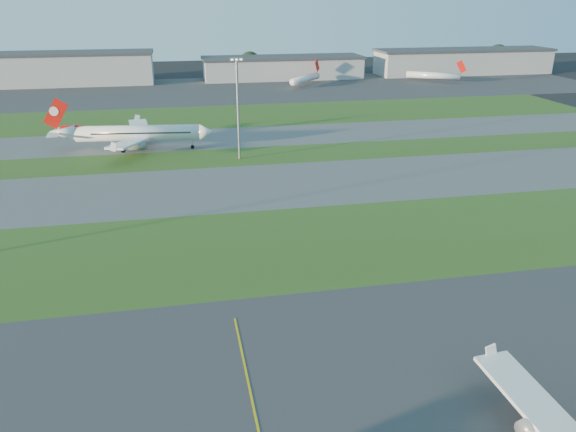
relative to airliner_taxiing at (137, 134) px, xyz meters
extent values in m
cube|color=#39551C|center=(11.60, -70.98, -4.58)|extent=(300.00, 34.00, 0.01)
cube|color=#515154|center=(11.60, -37.98, -4.58)|extent=(300.00, 32.00, 0.01)
cube|color=#39551C|center=(11.60, -12.98, -4.58)|extent=(300.00, 18.00, 0.01)
cube|color=#515154|center=(11.60, 9.02, -4.58)|extent=(300.00, 26.00, 0.01)
cube|color=#39551C|center=(11.60, 42.02, -4.58)|extent=(300.00, 40.00, 0.01)
cube|color=#333335|center=(11.60, 102.02, -4.58)|extent=(400.00, 80.00, 0.01)
cube|color=white|center=(42.92, -118.70, -1.23)|extent=(5.05, 13.88, 1.40)
cylinder|color=gray|center=(42.25, -121.02, -2.22)|extent=(4.27, 3.17, 2.09)
cylinder|color=white|center=(0.40, -0.05, 0.13)|extent=(33.95, 8.28, 4.27)
cube|color=red|center=(-20.77, 2.51, 5.85)|extent=(7.28, 1.26, 8.50)
cube|color=white|center=(0.36, 9.00, -0.43)|extent=(7.10, 17.33, 1.73)
cube|color=white|center=(-1.79, -8.83, -0.43)|extent=(10.72, 17.53, 1.73)
cylinder|color=gray|center=(1.74, 6.35, -1.67)|extent=(4.99, 3.13, 2.58)
cylinder|color=gray|center=(0.18, -6.58, -1.67)|extent=(4.99, 3.13, 2.58)
cylinder|color=white|center=(72.42, 106.20, -1.39)|extent=(18.98, 22.12, 3.20)
cube|color=red|center=(80.67, 116.24, 3.41)|extent=(3.52, 4.19, 6.16)
cylinder|color=white|center=(136.92, 105.13, -1.39)|extent=(23.50, 16.93, 3.20)
cube|color=red|center=(147.79, 98.01, 3.41)|extent=(4.49, 3.09, 6.16)
cylinder|color=gray|center=(26.60, -14.98, 7.91)|extent=(0.60, 0.60, 25.00)
cube|color=gray|center=(26.60, -14.98, 20.81)|extent=(3.20, 0.50, 0.80)
cube|color=#FFF2CC|center=(26.60, -14.98, 20.81)|extent=(2.80, 0.70, 0.35)
cube|color=gray|center=(-33.40, 132.02, 2.41)|extent=(70.00, 22.00, 14.00)
cube|color=#383A3F|center=(-33.40, 132.02, 10.01)|extent=(71.40, 23.00, 1.20)
cube|color=gray|center=(66.60, 132.02, 0.41)|extent=(80.00, 22.00, 10.00)
cube|color=#383A3F|center=(66.60, 132.02, 6.01)|extent=(81.60, 23.00, 1.20)
cube|color=gray|center=(166.60, 132.02, 1.41)|extent=(95.00, 22.00, 12.00)
cube|color=#383A3F|center=(166.60, 132.02, 8.01)|extent=(96.90, 23.00, 1.20)
cylinder|color=black|center=(-8.40, 143.02, -2.79)|extent=(1.00, 1.00, 3.60)
sphere|color=black|center=(-8.40, 143.02, 1.26)|extent=(9.90, 9.90, 9.90)
cylinder|color=black|center=(51.60, 146.02, -2.49)|extent=(1.00, 1.00, 4.20)
sphere|color=black|center=(51.60, 146.02, 2.24)|extent=(11.55, 11.55, 11.55)
cylinder|color=black|center=(126.60, 144.02, -2.69)|extent=(1.00, 1.00, 3.80)
sphere|color=black|center=(126.60, 144.02, 1.59)|extent=(10.45, 10.45, 10.45)
cylinder|color=black|center=(196.60, 148.02, -2.29)|extent=(1.00, 1.00, 4.60)
sphere|color=black|center=(196.60, 148.02, 2.89)|extent=(12.65, 12.65, 12.65)
camera|label=1|loc=(10.80, -157.57, 35.65)|focal=35.00mm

